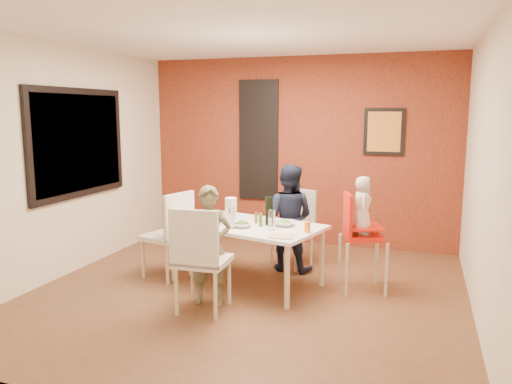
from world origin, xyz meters
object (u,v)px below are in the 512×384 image
(chair_left, at_px, (172,230))
(wine_bottle, at_px, (269,211))
(toddler, at_px, (362,205))
(paper_towel_roll, at_px, (231,211))
(chair_far, at_px, (295,223))
(child_far, at_px, (288,218))
(high_chair, at_px, (359,232))
(child_near, at_px, (210,246))
(chair_near, at_px, (199,255))
(dining_table, at_px, (246,229))

(chair_left, xyz_separation_m, wine_bottle, (1.13, 0.15, 0.27))
(toddler, xyz_separation_m, paper_towel_roll, (-1.41, -0.24, -0.10))
(chair_left, distance_m, wine_bottle, 1.17)
(toddler, height_order, paper_towel_roll, toddler)
(chair_far, distance_m, chair_left, 1.56)
(chair_left, xyz_separation_m, child_far, (1.19, 0.74, 0.08))
(high_chair, xyz_separation_m, child_near, (-1.36, -0.88, -0.04))
(chair_near, height_order, child_far, child_far)
(child_far, bearing_deg, toddler, 159.83)
(chair_far, xyz_separation_m, child_near, (-0.49, -1.56, 0.07))
(chair_far, height_order, wine_bottle, wine_bottle)
(child_near, height_order, wine_bottle, child_near)
(child_far, distance_m, paper_towel_roll, 0.85)
(high_chair, bearing_deg, chair_far, 32.79)
(chair_near, distance_m, wine_bottle, 1.09)
(chair_near, relative_size, child_far, 0.80)
(dining_table, relative_size, chair_left, 1.80)
(chair_near, xyz_separation_m, high_chair, (1.35, 1.13, 0.06))
(dining_table, bearing_deg, high_chair, 8.73)
(wine_bottle, bearing_deg, chair_far, 83.59)
(dining_table, xyz_separation_m, toddler, (1.24, 0.20, 0.31))
(chair_far, bearing_deg, chair_left, -123.00)
(chair_left, bearing_deg, paper_towel_roll, 110.73)
(chair_near, distance_m, child_near, 0.25)
(chair_near, bearing_deg, dining_table, -100.90)
(child_near, bearing_deg, high_chair, 21.63)
(dining_table, bearing_deg, chair_far, 68.40)
(child_far, height_order, paper_towel_roll, child_far)
(toddler, bearing_deg, chair_near, 116.86)
(high_chair, bearing_deg, paper_towel_roll, 80.19)
(chair_far, bearing_deg, toddler, -18.35)
(high_chair, relative_size, wine_bottle, 3.41)
(dining_table, bearing_deg, chair_left, -173.01)
(chair_near, height_order, chair_far, chair_near)
(child_far, height_order, wine_bottle, child_far)
(toddler, bearing_deg, chair_left, 85.46)
(dining_table, relative_size, wine_bottle, 5.86)
(high_chair, height_order, paper_towel_roll, high_chair)
(paper_towel_roll, bearing_deg, chair_near, -88.14)
(toddler, bearing_deg, child_far, 52.37)
(chair_left, height_order, high_chair, high_chair)
(dining_table, distance_m, paper_towel_roll, 0.27)
(child_near, bearing_deg, wine_bottle, 50.48)
(chair_near, xyz_separation_m, wine_bottle, (0.39, 0.98, 0.26))
(chair_left, distance_m, child_far, 1.40)
(chair_near, xyz_separation_m, chair_left, (-0.74, 0.84, -0.01))
(chair_far, xyz_separation_m, high_chair, (0.87, -0.68, 0.11))
(child_near, distance_m, wine_bottle, 0.86)
(paper_towel_roll, bearing_deg, dining_table, 13.26)
(wine_bottle, height_order, paper_towel_roll, wine_bottle)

